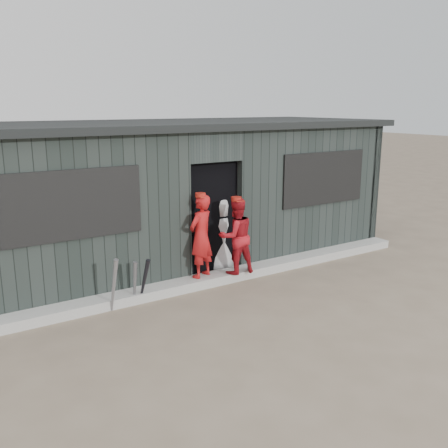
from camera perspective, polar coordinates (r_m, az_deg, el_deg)
ground at (r=7.19m, az=7.96°, el=-10.63°), size 80.00×80.00×0.00m
curb at (r=8.51m, az=-0.07°, el=-6.04°), size 8.00×0.36×0.15m
bat_left at (r=7.31m, az=-12.48°, el=-6.87°), size 0.12×0.27×0.83m
bat_mid at (r=7.57m, az=-10.17°, el=-6.62°), size 0.07×0.18×0.69m
bat_right at (r=7.57m, az=-9.11°, el=-6.45°), size 0.15×0.30×0.72m
player_red_left at (r=8.11m, az=-2.66°, el=-1.40°), size 0.59×0.50×1.38m
player_red_right at (r=8.30m, az=1.39°, el=-1.39°), size 0.67×0.55×1.28m
player_grey_back at (r=8.81m, az=-0.46°, el=-1.21°), size 0.68×0.46×1.37m
dugout at (r=9.62m, az=-5.54°, el=3.66°), size 8.30×3.30×2.62m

